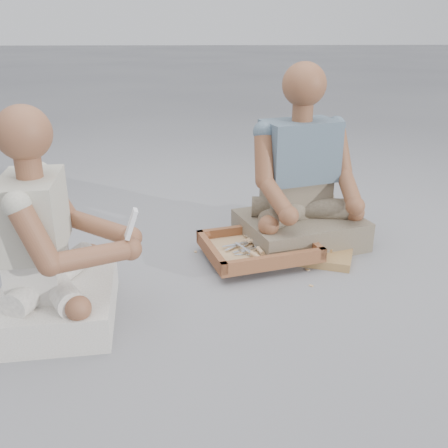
{
  "coord_description": "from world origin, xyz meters",
  "views": [
    {
      "loc": [
        -0.14,
        -2.05,
        1.15
      ],
      "look_at": [
        -0.04,
        0.08,
        0.3
      ],
      "focal_mm": 40.0,
      "sensor_mm": 36.0,
      "label": 1
    }
  ],
  "objects_px": {
    "tool_tray": "(259,248)",
    "companion": "(301,187)",
    "carved_panel": "(292,244)",
    "craftsman": "(51,253)"
  },
  "relations": [
    {
      "from": "tool_tray",
      "to": "companion",
      "type": "bearing_deg",
      "value": 40.6
    },
    {
      "from": "carved_panel",
      "to": "craftsman",
      "type": "height_order",
      "value": "craftsman"
    },
    {
      "from": "carved_panel",
      "to": "companion",
      "type": "relative_size",
      "value": 0.67
    },
    {
      "from": "companion",
      "to": "craftsman",
      "type": "bearing_deg",
      "value": 14.06
    },
    {
      "from": "craftsman",
      "to": "companion",
      "type": "height_order",
      "value": "companion"
    },
    {
      "from": "tool_tray",
      "to": "companion",
      "type": "height_order",
      "value": "companion"
    },
    {
      "from": "carved_panel",
      "to": "companion",
      "type": "bearing_deg",
      "value": 57.02
    },
    {
      "from": "craftsman",
      "to": "companion",
      "type": "xyz_separation_m",
      "value": [
        1.15,
        0.74,
        0.02
      ]
    },
    {
      "from": "carved_panel",
      "to": "tool_tray",
      "type": "bearing_deg",
      "value": -145.39
    },
    {
      "from": "tool_tray",
      "to": "craftsman",
      "type": "distance_m",
      "value": 1.07
    }
  ]
}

